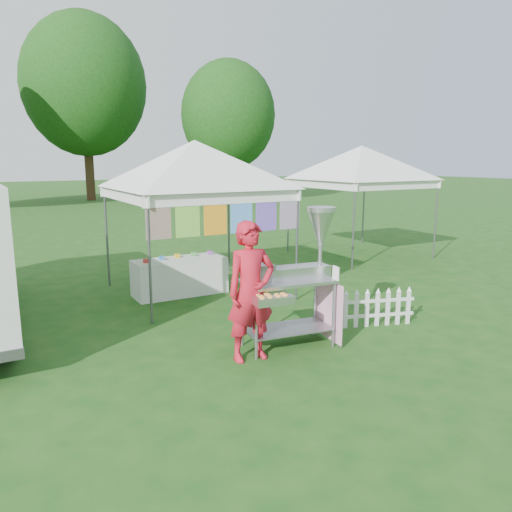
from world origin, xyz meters
TOP-DOWN VIEW (x-y plane):
  - ground at (0.00, 0.00)m, footprint 120.00×120.00m
  - canopy_main at (0.00, 3.49)m, footprint 4.24×4.24m
  - canopy_right at (5.50, 5.00)m, footprint 4.24×4.24m
  - tree_mid at (3.00, 28.00)m, footprint 7.60×7.60m
  - tree_right at (10.00, 22.00)m, footprint 5.60×5.60m
  - donut_cart at (0.15, 0.10)m, footprint 1.52×0.94m
  - vendor at (-0.72, 0.00)m, footprint 0.70×0.47m
  - picket_fence at (1.69, 0.17)m, footprint 1.21×0.41m
  - display_table at (-0.36, 3.55)m, footprint 1.80×0.70m

SIDE VIEW (x-z plane):
  - ground at x=0.00m, z-range 0.00..0.00m
  - picket_fence at x=1.69m, z-range 0.01..0.57m
  - display_table at x=-0.36m, z-range 0.00..0.72m
  - vendor at x=-0.72m, z-range 0.00..1.87m
  - donut_cart at x=0.15m, z-range 0.18..2.15m
  - canopy_main at x=0.00m, z-range 1.26..4.71m
  - canopy_right at x=5.50m, z-range 1.27..4.72m
  - tree_right at x=10.00m, z-range 0.97..9.39m
  - tree_mid at x=3.00m, z-range 1.38..12.90m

